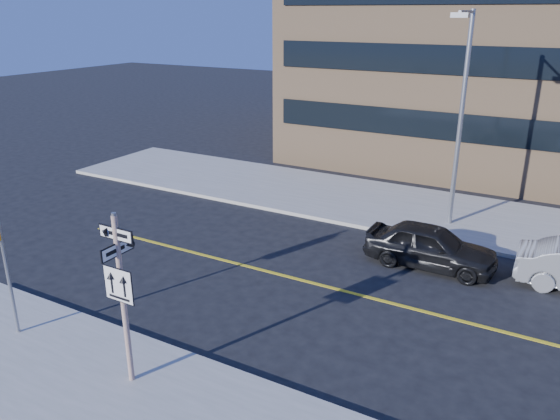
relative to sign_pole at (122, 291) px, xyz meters
The scene contains 4 objects.
ground 3.50m from the sign_pole, 90.00° to the left, with size 120.00×120.00×0.00m, color black.
sign_pole is the anchor object (origin of this frame).
parked_car_a 10.59m from the sign_pole, 65.95° to the left, with size 4.29×1.73×1.46m, color black.
streetlight_a 14.05m from the sign_pole, 73.23° to the left, with size 0.55×2.25×8.00m.
Camera 1 is at (8.05, -9.89, 8.06)m, focal length 35.00 mm.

